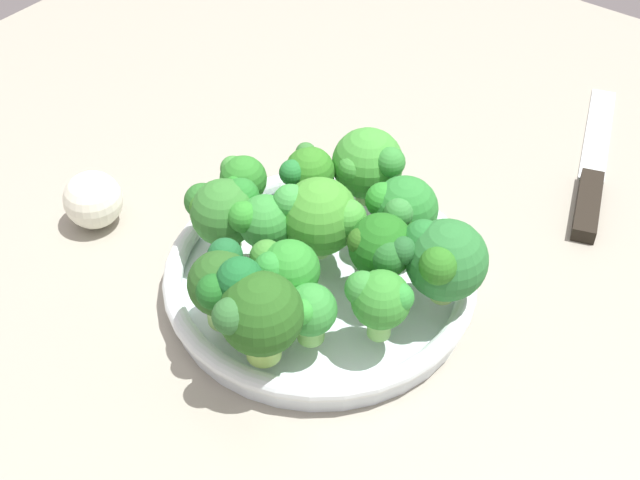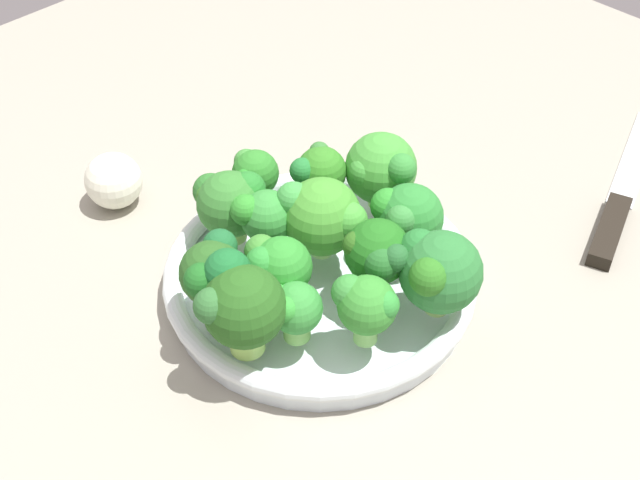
{
  "view_description": "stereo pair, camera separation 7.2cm",
  "coord_description": "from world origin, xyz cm",
  "px_view_note": "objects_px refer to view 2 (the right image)",
  "views": [
    {
      "loc": [
        28.65,
        -40.35,
        55.45
      ],
      "look_at": [
        -2.98,
        1.36,
        6.11
      ],
      "focal_mm": 48.18,
      "sensor_mm": 36.0,
      "label": 1
    },
    {
      "loc": [
        34.06,
        -35.63,
        55.45
      ],
      "look_at": [
        -2.98,
        1.36,
        6.11
      ],
      "focal_mm": 48.18,
      "sensor_mm": 36.0,
      "label": 2
    }
  ],
  "objects_px": {
    "broccoli_floret_7": "(212,273)",
    "broccoli_floret_13": "(240,304)",
    "broccoli_floret_11": "(277,267)",
    "knife": "(619,203)",
    "broccoli_floret_2": "(319,173)",
    "broccoli_floret_4": "(365,304)",
    "broccoli_floret_6": "(381,169)",
    "broccoli_floret_9": "(294,309)",
    "broccoli_floret_8": "(264,218)",
    "broccoli_floret_1": "(407,218)",
    "garlic_bulb": "(114,181)",
    "broccoli_floret_10": "(378,254)",
    "broccoli_floret_0": "(438,271)",
    "bowl": "(320,278)",
    "broccoli_floret_3": "(322,216)",
    "broccoli_floret_5": "(254,175)",
    "broccoli_floret_12": "(229,202)"
  },
  "relations": [
    {
      "from": "broccoli_floret_7",
      "to": "broccoli_floret_12",
      "type": "distance_m",
      "value": 0.09
    },
    {
      "from": "broccoli_floret_2",
      "to": "broccoli_floret_6",
      "type": "xyz_separation_m",
      "value": [
        0.04,
        0.04,
        0.0
      ]
    },
    {
      "from": "broccoli_floret_0",
      "to": "broccoli_floret_3",
      "type": "distance_m",
      "value": 0.11
    },
    {
      "from": "bowl",
      "to": "knife",
      "type": "bearing_deg",
      "value": 66.0
    },
    {
      "from": "broccoli_floret_11",
      "to": "knife",
      "type": "xyz_separation_m",
      "value": [
        0.12,
        0.34,
        -0.07
      ]
    },
    {
      "from": "broccoli_floret_6",
      "to": "broccoli_floret_9",
      "type": "xyz_separation_m",
      "value": [
        0.06,
        -0.16,
        -0.01
      ]
    },
    {
      "from": "broccoli_floret_2",
      "to": "broccoli_floret_7",
      "type": "distance_m",
      "value": 0.15
    },
    {
      "from": "broccoli_floret_2",
      "to": "broccoli_floret_8",
      "type": "height_order",
      "value": "same"
    },
    {
      "from": "broccoli_floret_1",
      "to": "broccoli_floret_7",
      "type": "bearing_deg",
      "value": -111.2
    },
    {
      "from": "broccoli_floret_4",
      "to": "broccoli_floret_12",
      "type": "bearing_deg",
      "value": 178.24
    },
    {
      "from": "broccoli_floret_3",
      "to": "broccoli_floret_4",
      "type": "height_order",
      "value": "broccoli_floret_3"
    },
    {
      "from": "knife",
      "to": "garlic_bulb",
      "type": "height_order",
      "value": "garlic_bulb"
    },
    {
      "from": "broccoli_floret_4",
      "to": "knife",
      "type": "xyz_separation_m",
      "value": [
        0.05,
        0.32,
        -0.07
      ]
    },
    {
      "from": "broccoli_floret_12",
      "to": "knife",
      "type": "height_order",
      "value": "broccoli_floret_12"
    },
    {
      "from": "broccoli_floret_1",
      "to": "broccoli_floret_9",
      "type": "distance_m",
      "value": 0.14
    },
    {
      "from": "broccoli_floret_6",
      "to": "broccoli_floret_9",
      "type": "relative_size",
      "value": 1.41
    },
    {
      "from": "broccoli_floret_6",
      "to": "broccoli_floret_13",
      "type": "bearing_deg",
      "value": -79.28
    },
    {
      "from": "broccoli_floret_9",
      "to": "broccoli_floret_3",
      "type": "bearing_deg",
      "value": 122.2
    },
    {
      "from": "garlic_bulb",
      "to": "broccoli_floret_0",
      "type": "bearing_deg",
      "value": 14.96
    },
    {
      "from": "broccoli_floret_8",
      "to": "broccoli_floret_12",
      "type": "distance_m",
      "value": 0.04
    },
    {
      "from": "broccoli_floret_2",
      "to": "broccoli_floret_4",
      "type": "xyz_separation_m",
      "value": [
        0.14,
        -0.09,
        -0.0
      ]
    },
    {
      "from": "broccoli_floret_0",
      "to": "garlic_bulb",
      "type": "relative_size",
      "value": 1.36
    },
    {
      "from": "broccoli_floret_11",
      "to": "garlic_bulb",
      "type": "bearing_deg",
      "value": -179.15
    },
    {
      "from": "broccoli_floret_7",
      "to": "knife",
      "type": "relative_size",
      "value": 0.27
    },
    {
      "from": "broccoli_floret_1",
      "to": "broccoli_floret_3",
      "type": "distance_m",
      "value": 0.07
    },
    {
      "from": "broccoli_floret_8",
      "to": "broccoli_floret_0",
      "type": "bearing_deg",
      "value": 19.62
    },
    {
      "from": "broccoli_floret_4",
      "to": "garlic_bulb",
      "type": "xyz_separation_m",
      "value": [
        -0.31,
        -0.02,
        -0.04
      ]
    },
    {
      "from": "broccoli_floret_2",
      "to": "broccoli_floret_7",
      "type": "relative_size",
      "value": 0.95
    },
    {
      "from": "broccoli_floret_5",
      "to": "broccoli_floret_9",
      "type": "xyz_separation_m",
      "value": [
        0.14,
        -0.08,
        -0.0
      ]
    },
    {
      "from": "broccoli_floret_1",
      "to": "broccoli_floret_0",
      "type": "bearing_deg",
      "value": -29.54
    },
    {
      "from": "broccoli_floret_2",
      "to": "broccoli_floret_12",
      "type": "xyz_separation_m",
      "value": [
        -0.03,
        -0.08,
        -0.0
      ]
    },
    {
      "from": "broccoli_floret_10",
      "to": "bowl",
      "type": "bearing_deg",
      "value": -169.03
    },
    {
      "from": "broccoli_floret_7",
      "to": "broccoli_floret_13",
      "type": "distance_m",
      "value": 0.05
    },
    {
      "from": "broccoli_floret_4",
      "to": "broccoli_floret_11",
      "type": "xyz_separation_m",
      "value": [
        -0.08,
        -0.02,
        -0.0
      ]
    },
    {
      "from": "broccoli_floret_8",
      "to": "broccoli_floret_12",
      "type": "bearing_deg",
      "value": -170.5
    },
    {
      "from": "broccoli_floret_11",
      "to": "broccoli_floret_12",
      "type": "distance_m",
      "value": 0.09
    },
    {
      "from": "broccoli_floret_7",
      "to": "broccoli_floret_10",
      "type": "height_order",
      "value": "broccoli_floret_10"
    },
    {
      "from": "broccoli_floret_11",
      "to": "broccoli_floret_13",
      "type": "relative_size",
      "value": 0.82
    },
    {
      "from": "broccoli_floret_7",
      "to": "broccoli_floret_12",
      "type": "height_order",
      "value": "same"
    },
    {
      "from": "broccoli_floret_12",
      "to": "broccoli_floret_9",
      "type": "bearing_deg",
      "value": -18.53
    },
    {
      "from": "broccoli_floret_3",
      "to": "broccoli_floret_11",
      "type": "distance_m",
      "value": 0.07
    },
    {
      "from": "broccoli_floret_3",
      "to": "broccoli_floret_10",
      "type": "bearing_deg",
      "value": -1.54
    },
    {
      "from": "broccoli_floret_2",
      "to": "broccoli_floret_7",
      "type": "xyz_separation_m",
      "value": [
        0.03,
        -0.15,
        0.0
      ]
    },
    {
      "from": "broccoli_floret_6",
      "to": "bowl",
      "type": "bearing_deg",
      "value": -79.64
    },
    {
      "from": "broccoli_floret_1",
      "to": "broccoli_floret_2",
      "type": "relative_size",
      "value": 1.02
    },
    {
      "from": "broccoli_floret_0",
      "to": "broccoli_floret_5",
      "type": "distance_m",
      "value": 0.2
    },
    {
      "from": "bowl",
      "to": "garlic_bulb",
      "type": "height_order",
      "value": "garlic_bulb"
    },
    {
      "from": "broccoli_floret_5",
      "to": "broccoli_floret_6",
      "type": "distance_m",
      "value": 0.11
    },
    {
      "from": "garlic_bulb",
      "to": "broccoli_floret_10",
      "type": "bearing_deg",
      "value": 13.61
    },
    {
      "from": "broccoli_floret_3",
      "to": "broccoli_floret_12",
      "type": "distance_m",
      "value": 0.08
    }
  ]
}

